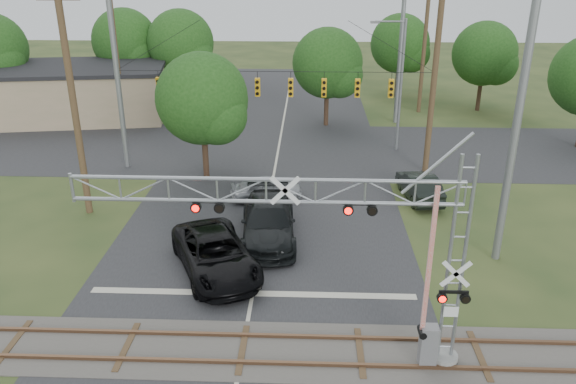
{
  "coord_description": "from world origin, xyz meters",
  "views": [
    {
      "loc": [
        2.17,
        -13.53,
        12.35
      ],
      "look_at": [
        1.33,
        7.5,
        3.6
      ],
      "focal_mm": 35.0,
      "sensor_mm": 36.0,
      "label": 1
    }
  ],
  "objects_px": {
    "sedan_silver": "(266,188)",
    "commercial_building": "(55,92)",
    "pickup_black": "(216,254)",
    "streetlight": "(399,79)",
    "car_dark": "(268,222)",
    "crossing_gantry": "(342,238)",
    "traffic_signal_span": "(288,81)"
  },
  "relations": [
    {
      "from": "pickup_black",
      "to": "commercial_building",
      "type": "distance_m",
      "value": 30.35
    },
    {
      "from": "car_dark",
      "to": "sedan_silver",
      "type": "bearing_deg",
      "value": 91.13
    },
    {
      "from": "crossing_gantry",
      "to": "pickup_black",
      "type": "distance_m",
      "value": 8.29
    },
    {
      "from": "pickup_black",
      "to": "commercial_building",
      "type": "xyz_separation_m",
      "value": [
        -17.41,
        24.83,
        1.3
      ]
    },
    {
      "from": "sedan_silver",
      "to": "commercial_building",
      "type": "relative_size",
      "value": 0.2
    },
    {
      "from": "pickup_black",
      "to": "car_dark",
      "type": "bearing_deg",
      "value": 33.68
    },
    {
      "from": "car_dark",
      "to": "sedan_silver",
      "type": "relative_size",
      "value": 1.56
    },
    {
      "from": "sedan_silver",
      "to": "commercial_building",
      "type": "height_order",
      "value": "commercial_building"
    },
    {
      "from": "crossing_gantry",
      "to": "sedan_silver",
      "type": "relative_size",
      "value": 3.09
    },
    {
      "from": "streetlight",
      "to": "pickup_black",
      "type": "bearing_deg",
      "value": -119.88
    },
    {
      "from": "traffic_signal_span",
      "to": "streetlight",
      "type": "distance_m",
      "value": 8.39
    },
    {
      "from": "pickup_black",
      "to": "streetlight",
      "type": "height_order",
      "value": "streetlight"
    },
    {
      "from": "sedan_silver",
      "to": "streetlight",
      "type": "distance_m",
      "value": 13.02
    },
    {
      "from": "car_dark",
      "to": "streetlight",
      "type": "distance_m",
      "value": 16.43
    },
    {
      "from": "car_dark",
      "to": "commercial_building",
      "type": "bearing_deg",
      "value": 127.53
    },
    {
      "from": "traffic_signal_span",
      "to": "commercial_building",
      "type": "bearing_deg",
      "value": 148.97
    },
    {
      "from": "traffic_signal_span",
      "to": "pickup_black",
      "type": "relative_size",
      "value": 3.2
    },
    {
      "from": "sedan_silver",
      "to": "streetlight",
      "type": "bearing_deg",
      "value": -58.13
    },
    {
      "from": "pickup_black",
      "to": "streetlight",
      "type": "bearing_deg",
      "value": 36.16
    },
    {
      "from": "commercial_building",
      "to": "pickup_black",
      "type": "bearing_deg",
      "value": -64.24
    },
    {
      "from": "pickup_black",
      "to": "sedan_silver",
      "type": "height_order",
      "value": "pickup_black"
    },
    {
      "from": "car_dark",
      "to": "commercial_building",
      "type": "xyz_separation_m",
      "value": [
        -19.41,
        21.68,
        1.24
      ]
    },
    {
      "from": "pickup_black",
      "to": "sedan_silver",
      "type": "relative_size",
      "value": 1.54
    },
    {
      "from": "crossing_gantry",
      "to": "traffic_signal_span",
      "type": "bearing_deg",
      "value": 97.28
    },
    {
      "from": "crossing_gantry",
      "to": "car_dark",
      "type": "bearing_deg",
      "value": 108.53
    },
    {
      "from": "commercial_building",
      "to": "streetlight",
      "type": "height_order",
      "value": "streetlight"
    },
    {
      "from": "car_dark",
      "to": "streetlight",
      "type": "xyz_separation_m",
      "value": [
        7.79,
        13.88,
        4.06
      ]
    },
    {
      "from": "sedan_silver",
      "to": "car_dark",
      "type": "bearing_deg",
      "value": 169.44
    },
    {
      "from": "pickup_black",
      "to": "streetlight",
      "type": "xyz_separation_m",
      "value": [
        9.79,
        17.04,
        4.11
      ]
    },
    {
      "from": "crossing_gantry",
      "to": "traffic_signal_span",
      "type": "distance_m",
      "value": 18.54
    },
    {
      "from": "traffic_signal_span",
      "to": "car_dark",
      "type": "bearing_deg",
      "value": -93.37
    },
    {
      "from": "crossing_gantry",
      "to": "commercial_building",
      "type": "height_order",
      "value": "crossing_gantry"
    }
  ]
}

